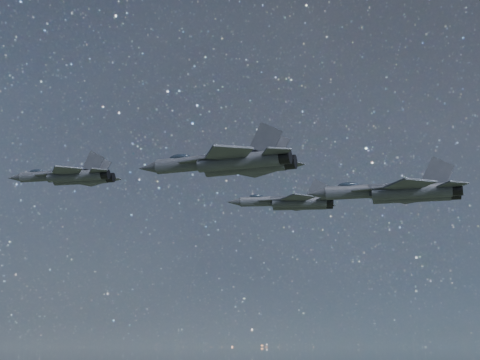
# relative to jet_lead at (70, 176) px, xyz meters

# --- Properties ---
(jet_lead) EXTENTS (15.55, 10.96, 3.93)m
(jet_lead) POSITION_rel_jet_lead_xyz_m (0.00, 0.00, 0.00)
(jet_lead) COLOR #2B2E36
(jet_left) EXTENTS (17.24, 11.91, 4.33)m
(jet_left) POSITION_rel_jet_lead_xyz_m (25.28, 22.06, -0.39)
(jet_left) COLOR #2B2E36
(jet_right) EXTENTS (18.22, 12.88, 4.62)m
(jet_right) POSITION_rel_jet_lead_xyz_m (25.55, -12.02, -3.23)
(jet_right) COLOR #2B2E36
(jet_slot) EXTENTS (20.01, 14.20, 5.09)m
(jet_slot) POSITION_rel_jet_lead_xyz_m (41.86, 7.77, -2.95)
(jet_slot) COLOR #2B2E36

